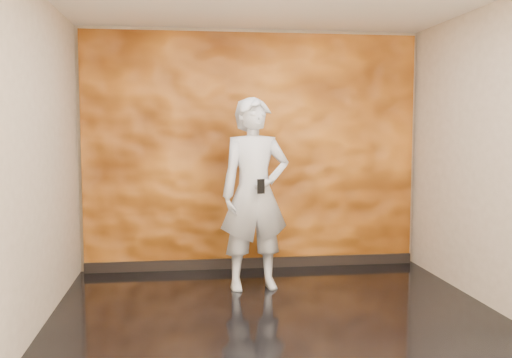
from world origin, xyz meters
name	(u,v)px	position (x,y,z in m)	size (l,w,h in m)	color
room	(281,159)	(0.00, 0.00, 1.40)	(4.02, 4.02, 2.81)	black
feature_wall	(252,152)	(0.00, 1.96, 1.38)	(3.90, 0.06, 2.75)	orange
baseboard	(253,263)	(0.00, 1.92, 0.06)	(3.90, 0.04, 0.12)	black
man	(255,194)	(-0.09, 1.07, 0.99)	(0.72, 0.47, 1.97)	#9EA5AE
phone	(261,186)	(-0.06, 0.77, 1.09)	(0.08, 0.02, 0.14)	black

